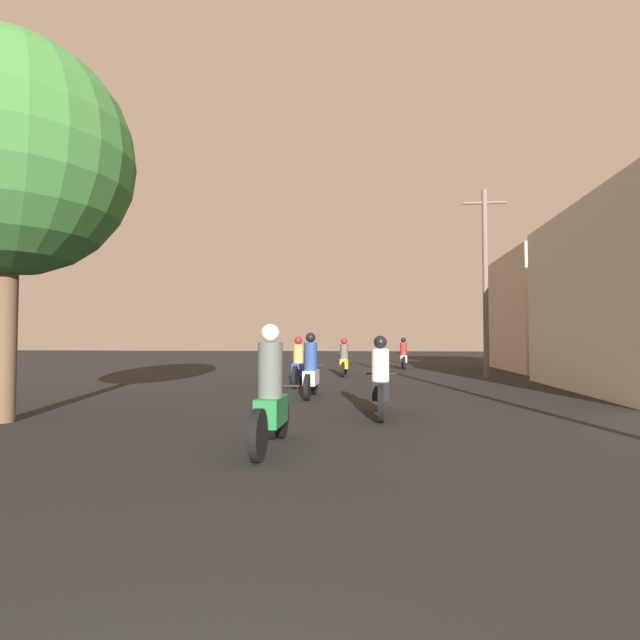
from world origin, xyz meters
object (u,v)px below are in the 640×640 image
(motorcycle_blue, at_px, (299,366))
(motorcycle_yellow, at_px, (344,360))
(motorcycle_silver, at_px, (403,356))
(utility_pole_far, at_px, (485,279))
(motorcycle_green, at_px, (271,399))
(motorcycle_white, at_px, (311,372))
(building_right_far, at_px, (561,312))
(motorcycle_black, at_px, (380,384))
(street_tree, at_px, (10,158))

(motorcycle_blue, xyz_separation_m, motorcycle_yellow, (1.08, 4.53, -0.01))
(motorcycle_silver, height_order, utility_pole_far, utility_pole_far)
(motorcycle_green, distance_m, motorcycle_white, 5.77)
(utility_pole_far, bearing_deg, building_right_far, 47.11)
(motorcycle_black, bearing_deg, building_right_far, 61.84)
(motorcycle_green, height_order, motorcycle_black, motorcycle_green)
(motorcycle_white, height_order, building_right_far, building_right_far)
(motorcycle_yellow, xyz_separation_m, street_tree, (-5.07, -11.62, 4.01))
(motorcycle_blue, bearing_deg, utility_pole_far, 39.44)
(motorcycle_green, distance_m, utility_pole_far, 14.25)
(motorcycle_silver, xyz_separation_m, utility_pole_far, (2.80, -5.33, 3.09))
(motorcycle_green, distance_m, motorcycle_blue, 8.66)
(motorcycle_silver, bearing_deg, utility_pole_far, -59.67)
(motorcycle_white, distance_m, street_tree, 7.51)
(street_tree, bearing_deg, motorcycle_blue, 60.59)
(motorcycle_black, xyz_separation_m, utility_pole_far, (3.97, 9.93, 3.10))
(motorcycle_white, bearing_deg, motorcycle_black, -50.62)
(motorcycle_green, distance_m, building_right_far, 20.07)
(motorcycle_black, distance_m, utility_pole_far, 11.14)
(motorcycle_blue, bearing_deg, motorcycle_black, -60.77)
(motorcycle_black, bearing_deg, motorcycle_yellow, 99.04)
(motorcycle_black, relative_size, motorcycle_white, 1.06)
(motorcycle_black, height_order, utility_pole_far, utility_pole_far)
(motorcycle_silver, bearing_deg, motorcycle_blue, -108.07)
(motorcycle_green, height_order, motorcycle_silver, motorcycle_green)
(building_right_far, xyz_separation_m, utility_pole_far, (-4.30, -4.63, 1.03))
(motorcycle_green, relative_size, utility_pole_far, 0.29)
(motorcycle_green, relative_size, motorcycle_silver, 1.04)
(utility_pole_far, bearing_deg, motorcycle_black, -111.80)
(motorcycle_white, relative_size, motorcycle_blue, 0.93)
(motorcycle_green, xyz_separation_m, motorcycle_yellow, (0.06, 13.14, -0.05))
(motorcycle_green, bearing_deg, utility_pole_far, 63.99)
(motorcycle_yellow, relative_size, building_right_far, 0.29)
(building_right_far, height_order, street_tree, street_tree)
(motorcycle_green, height_order, building_right_far, building_right_far)
(motorcycle_yellow, bearing_deg, motorcycle_black, -79.87)
(motorcycle_silver, height_order, building_right_far, building_right_far)
(motorcycle_silver, bearing_deg, building_right_far, -3.05)
(motorcycle_silver, distance_m, building_right_far, 7.42)
(motorcycle_black, bearing_deg, motorcycle_silver, 87.03)
(street_tree, bearing_deg, utility_pole_far, 47.37)
(street_tree, bearing_deg, motorcycle_silver, 65.42)
(motorcycle_blue, distance_m, utility_pole_far, 8.28)
(motorcycle_white, bearing_deg, motorcycle_green, -78.47)
(motorcycle_silver, bearing_deg, motorcycle_white, -100.32)
(motorcycle_black, xyz_separation_m, street_tree, (-6.44, -1.37, 4.01))
(motorcycle_green, bearing_deg, street_tree, 159.93)
(motorcycle_white, bearing_deg, street_tree, -129.24)
(motorcycle_blue, height_order, utility_pole_far, utility_pole_far)
(motorcycle_blue, height_order, motorcycle_yellow, motorcycle_blue)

